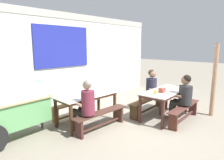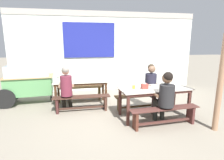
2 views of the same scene
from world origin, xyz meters
The scene contains 16 objects.
ground_plane centered at (0.00, 0.00, 0.00)m, with size 40.00×40.00×0.00m, color gray.
backdrop_wall centered at (-0.02, 2.74, 1.55)m, with size 7.04×0.23×2.96m.
dining_table_far centered at (-1.00, 1.06, 0.67)m, with size 1.54×0.76×0.75m.
dining_table_near centered at (0.75, -0.16, 0.68)m, with size 1.76×0.85×0.75m.
bench_far_back centered at (-1.00, 1.59, 0.28)m, with size 1.42×0.27×0.42m.
bench_far_front centered at (-1.00, 0.53, 0.29)m, with size 1.52×0.27×0.42m.
bench_near_back centered at (0.71, 0.37, 0.29)m, with size 1.71×0.38×0.42m.
bench_near_front centered at (0.78, -0.68, 0.27)m, with size 1.62×0.35×0.42m.
food_cart centered at (-2.57, 1.53, 0.69)m, with size 1.79×0.90×1.18m.
person_left_back_turned centered at (-1.39, 0.61, 0.69)m, with size 0.43×0.57×1.24m.
person_near_front centered at (0.80, -0.62, 0.71)m, with size 0.44×0.54×1.23m.
person_right_near_table centered at (0.89, 0.31, 0.71)m, with size 0.44×0.59×1.26m.
tissue_box centered at (0.48, -0.19, 0.81)m, with size 0.15×0.12×0.14m.
condiment_jar centered at (0.23, -0.15, 0.80)m, with size 0.07×0.07×0.11m.
soup_bowl centered at (-0.84, 0.96, 0.78)m, with size 0.17×0.17×0.05m, color silver.
wooden_support_post centered at (1.77, -1.05, 1.01)m, with size 0.12×0.12×2.01m, color #A4795A.
Camera 1 is at (-3.97, -2.68, 1.95)m, focal length 31.29 mm.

